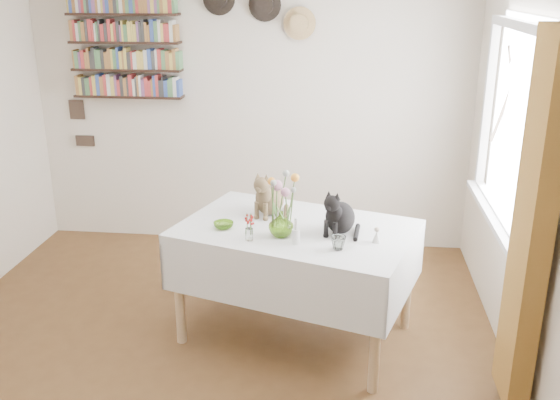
# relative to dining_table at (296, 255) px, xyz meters

# --- Properties ---
(room) EXTENTS (4.08, 4.58, 2.58)m
(room) POSITION_rel_dining_table_xyz_m (-0.58, -0.55, 0.63)
(room) COLOR brown
(room) RESTS_ON ground
(window) EXTENTS (0.12, 1.52, 1.32)m
(window) POSITION_rel_dining_table_xyz_m (1.39, 0.25, 0.77)
(window) COLOR white
(window) RESTS_ON room
(curtain) EXTENTS (0.12, 0.38, 2.10)m
(curtain) POSITION_rel_dining_table_xyz_m (1.32, -0.67, 0.53)
(curtain) COLOR brown
(curtain) RESTS_ON room
(dining_table) EXTENTS (1.77, 1.41, 0.83)m
(dining_table) POSITION_rel_dining_table_xyz_m (0.00, 0.00, 0.00)
(dining_table) COLOR white
(dining_table) RESTS_ON room
(tabby_cat) EXTENTS (0.30, 0.34, 0.33)m
(tabby_cat) POSITION_rel_dining_table_xyz_m (-0.21, 0.25, 0.37)
(tabby_cat) COLOR brown
(tabby_cat) RESTS_ON dining_table
(black_cat) EXTENTS (0.31, 0.33, 0.31)m
(black_cat) POSITION_rel_dining_table_xyz_m (0.29, -0.05, 0.36)
(black_cat) COLOR black
(black_cat) RESTS_ON dining_table
(flower_vase) EXTENTS (0.22, 0.22, 0.17)m
(flower_vase) POSITION_rel_dining_table_xyz_m (-0.09, -0.16, 0.29)
(flower_vase) COLOR #9ED145
(flower_vase) RESTS_ON dining_table
(green_bowl) EXTENTS (0.18, 0.18, 0.04)m
(green_bowl) POSITION_rel_dining_table_xyz_m (-0.48, -0.07, 0.22)
(green_bowl) COLOR #9ED145
(green_bowl) RESTS_ON dining_table
(drinking_glass) EXTENTS (0.10, 0.10, 0.09)m
(drinking_glass) POSITION_rel_dining_table_xyz_m (0.29, -0.34, 0.25)
(drinking_glass) COLOR white
(drinking_glass) RESTS_ON dining_table
(candlestick) EXTENTS (0.05, 0.05, 0.17)m
(candlestick) POSITION_rel_dining_table_xyz_m (0.02, -0.28, 0.26)
(candlestick) COLOR white
(candlestick) RESTS_ON dining_table
(berry_jar) EXTENTS (0.05, 0.05, 0.20)m
(berry_jar) POSITION_rel_dining_table_xyz_m (-0.28, -0.26, 0.29)
(berry_jar) COLOR white
(berry_jar) RESTS_ON dining_table
(porcelain_figurine) EXTENTS (0.06, 0.06, 0.11)m
(porcelain_figurine) POSITION_rel_dining_table_xyz_m (0.53, -0.20, 0.25)
(porcelain_figurine) COLOR white
(porcelain_figurine) RESTS_ON dining_table
(flower_bouquet) EXTENTS (0.17, 0.13, 0.39)m
(flower_bouquet) POSITION_rel_dining_table_xyz_m (-0.08, -0.15, 0.54)
(flower_bouquet) COLOR #4C7233
(flower_bouquet) RESTS_ON flower_vase
(bookshelf_unit) EXTENTS (1.00, 0.16, 0.91)m
(bookshelf_unit) POSITION_rel_dining_table_xyz_m (-1.68, 1.61, 1.22)
(bookshelf_unit) COLOR black
(bookshelf_unit) RESTS_ON room
(wall_hats) EXTENTS (0.98, 0.09, 0.48)m
(wall_hats) POSITION_rel_dining_table_xyz_m (-0.46, 1.63, 1.54)
(wall_hats) COLOR black
(wall_hats) RESTS_ON room
(wall_art_plaques) EXTENTS (0.21, 0.02, 0.44)m
(wall_art_plaques) POSITION_rel_dining_table_xyz_m (-2.21, 1.68, 0.50)
(wall_art_plaques) COLOR #38281E
(wall_art_plaques) RESTS_ON room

